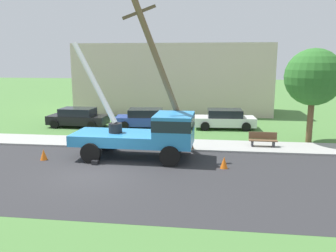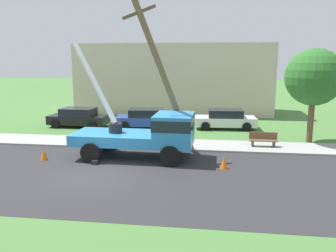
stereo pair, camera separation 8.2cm
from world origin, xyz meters
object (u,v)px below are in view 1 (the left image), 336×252
traffic_cone_ahead (224,163)px  parked_sedan_black (78,117)px  utility_truck (149,132)px  roadside_tree_near (314,77)px  parked_sedan_white (225,119)px  park_bench (263,140)px  leaning_utility_pole (162,73)px  traffic_cone_behind (44,155)px  parked_sedan_blue (146,118)px

traffic_cone_ahead → parked_sedan_black: bearing=140.4°
utility_truck → roadside_tree_near: utility_truck is taller
parked_sedan_white → traffic_cone_ahead: bearing=-91.8°
traffic_cone_ahead → park_bench: (2.34, 4.18, 0.18)m
park_bench → leaning_utility_pole: bearing=-160.9°
leaning_utility_pole → traffic_cone_behind: 7.39m
traffic_cone_behind → roadside_tree_near: size_ratio=0.10×
leaning_utility_pole → parked_sedan_white: 8.88m
leaning_utility_pole → roadside_tree_near: leaning_utility_pole is taller
traffic_cone_ahead → parked_sedan_blue: bearing=121.4°
roadside_tree_near → utility_truck: bearing=-152.8°
parked_sedan_white → utility_truck: bearing=-116.3°
traffic_cone_behind → roadside_tree_near: bearing=21.6°
leaning_utility_pole → parked_sedan_black: size_ratio=1.90×
traffic_cone_ahead → roadside_tree_near: (5.34, 5.94, 3.70)m
utility_truck → roadside_tree_near: (9.15, 4.70, 2.57)m
utility_truck → traffic_cone_behind: 5.51m
utility_truck → roadside_tree_near: size_ratio=1.18×
utility_truck → parked_sedan_white: 9.29m
parked_sedan_black → traffic_cone_ahead: bearing=-39.6°
parked_sedan_black → roadside_tree_near: (16.00, -2.86, 3.26)m
utility_truck → parked_sedan_blue: bearing=102.3°
parked_sedan_blue → utility_truck: bearing=-77.7°
traffic_cone_ahead → parked_sedan_white: size_ratio=0.12×
traffic_cone_ahead → traffic_cone_behind: size_ratio=1.00×
utility_truck → parked_sedan_black: bearing=132.2°
traffic_cone_behind → parked_sedan_black: parked_sedan_black is taller
roadside_tree_near → traffic_cone_ahead: bearing=-132.0°
utility_truck → leaning_utility_pole: 3.14m
leaning_utility_pole → park_bench: size_ratio=5.29×
parked_sedan_blue → park_bench: bearing=-31.8°
parked_sedan_white → leaning_utility_pole: bearing=-115.9°
utility_truck → parked_sedan_white: bearing=63.7°
leaning_utility_pole → parked_sedan_white: size_ratio=1.88×
leaning_utility_pole → parked_sedan_black: 10.53m
utility_truck → traffic_cone_ahead: utility_truck is taller
utility_truck → park_bench: utility_truck is taller
leaning_utility_pole → parked_sedan_black: leaning_utility_pole is taller
utility_truck → parked_sedan_black: (-6.85, 7.56, -0.70)m
parked_sedan_white → parked_sedan_blue: bearing=-175.0°
parked_sedan_black → park_bench: bearing=-19.6°
traffic_cone_behind → parked_sedan_black: 8.73m
traffic_cone_ahead → utility_truck: bearing=161.9°
utility_truck → park_bench: bearing=25.6°
parked_sedan_blue → leaning_utility_pole: bearing=-71.6°
parked_sedan_blue → park_bench: (7.84, -4.85, -0.25)m
parked_sedan_black → traffic_cone_behind: bearing=-79.7°
traffic_cone_ahead → parked_sedan_blue: size_ratio=0.12×
roadside_tree_near → park_bench: bearing=-149.6°
leaning_utility_pole → traffic_cone_behind: bearing=-160.9°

